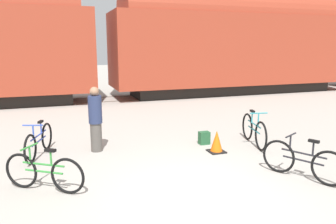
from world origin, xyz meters
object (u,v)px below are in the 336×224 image
(freight_train, at_px, (102,38))
(bicycle_green, at_px, (44,172))
(bicycle_teal, at_px, (254,130))
(bicycle_blue, at_px, (39,141))
(backpack, at_px, (204,138))
(bicycle_black, at_px, (303,161))
(person_in_navy, at_px, (95,119))
(traffic_cone, at_px, (217,142))

(freight_train, relative_size, bicycle_green, 40.92)
(bicycle_teal, relative_size, bicycle_blue, 1.01)
(bicycle_teal, height_order, bicycle_green, bicycle_teal)
(bicycle_teal, xyz_separation_m, backpack, (-1.22, 0.48, -0.22))
(bicycle_teal, distance_m, bicycle_black, 2.32)
(person_in_navy, xyz_separation_m, backpack, (2.81, -0.36, -0.65))
(person_in_navy, bearing_deg, bicycle_blue, 171.56)
(freight_train, xyz_separation_m, bicycle_black, (2.27, -11.10, -2.61))
(person_in_navy, distance_m, traffic_cone, 3.06)
(bicycle_teal, bearing_deg, bicycle_green, -167.14)
(bicycle_blue, bearing_deg, traffic_cone, -15.35)
(bicycle_blue, xyz_separation_m, traffic_cone, (4.15, -1.14, -0.11))
(freight_train, distance_m, person_in_navy, 8.37)
(bicycle_green, xyz_separation_m, person_in_navy, (1.19, 2.03, 0.46))
(freight_train, distance_m, bicycle_black, 11.62)
(bicycle_black, height_order, traffic_cone, bicycle_black)
(backpack, xyz_separation_m, traffic_cone, (0.00, -0.71, 0.08))
(bicycle_blue, distance_m, person_in_navy, 1.42)
(bicycle_black, relative_size, traffic_cone, 2.78)
(bicycle_teal, xyz_separation_m, bicycle_blue, (-5.37, 0.90, -0.03))
(bicycle_green, relative_size, person_in_navy, 0.85)
(freight_train, xyz_separation_m, person_in_navy, (-1.36, -7.97, -2.16))
(traffic_cone, bearing_deg, bicycle_green, -166.54)
(bicycle_green, bearing_deg, bicycle_teal, 12.86)
(bicycle_blue, relative_size, bicycle_black, 1.11)
(backpack, bearing_deg, bicycle_teal, -21.25)
(traffic_cone, bearing_deg, bicycle_black, -68.06)
(bicycle_blue, relative_size, backpack, 4.98)
(bicycle_black, relative_size, bicycle_green, 1.11)
(freight_train, height_order, bicycle_green, freight_train)
(freight_train, bearing_deg, bicycle_green, -104.32)
(bicycle_black, distance_m, person_in_navy, 4.81)
(bicycle_black, bearing_deg, traffic_cone, 111.94)
(freight_train, xyz_separation_m, bicycle_blue, (-2.70, -7.90, -2.61))
(freight_train, distance_m, bicycle_blue, 8.75)
(bicycle_green, distance_m, person_in_navy, 2.39)
(freight_train, bearing_deg, bicycle_blue, -108.88)
(backpack, bearing_deg, bicycle_black, -73.31)
(bicycle_green, bearing_deg, bicycle_black, -12.80)
(bicycle_blue, xyz_separation_m, bicycle_green, (0.15, -2.10, -0.00))
(bicycle_black, relative_size, backpack, 4.50)
(freight_train, bearing_deg, backpack, -80.17)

